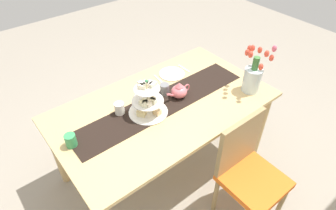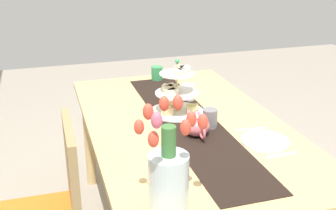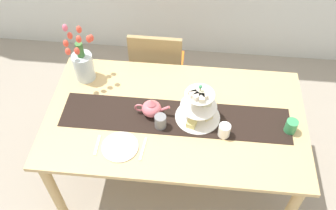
{
  "view_description": "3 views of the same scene",
  "coord_description": "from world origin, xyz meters",
  "px_view_note": "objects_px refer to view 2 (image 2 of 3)",
  "views": [
    {
      "loc": [
        1.06,
        1.37,
        2.22
      ],
      "look_at": [
        -0.0,
        0.05,
        0.79
      ],
      "focal_mm": 30.68,
      "sensor_mm": 36.0,
      "label": 1
    },
    {
      "loc": [
        -1.94,
        0.68,
        1.66
      ],
      "look_at": [
        0.08,
        0.07,
        0.83
      ],
      "focal_mm": 45.68,
      "sensor_mm": 36.0,
      "label": 2
    },
    {
      "loc": [
        0.11,
        -1.55,
        2.65
      ],
      "look_at": [
        -0.05,
        0.02,
        0.83
      ],
      "focal_mm": 39.08,
      "sensor_mm": 36.0,
      "label": 3
    }
  ],
  "objects_px": {
    "chair_left": "(49,210)",
    "fork_left": "(281,155)",
    "knife_left": "(251,129)",
    "mug_orange": "(157,73)",
    "mug_grey": "(210,118)",
    "mug_white_text": "(188,92)",
    "dining_table": "(185,139)",
    "teapot": "(197,125)",
    "tulip_vase": "(169,172)",
    "tiered_cake_stand": "(177,94)",
    "dinner_plate_left": "(265,141)"
  },
  "relations": [
    {
      "from": "fork_left",
      "to": "mug_white_text",
      "type": "height_order",
      "value": "mug_white_text"
    },
    {
      "from": "dining_table",
      "to": "knife_left",
      "type": "bearing_deg",
      "value": -121.38
    },
    {
      "from": "dining_table",
      "to": "mug_white_text",
      "type": "height_order",
      "value": "mug_white_text"
    },
    {
      "from": "dining_table",
      "to": "fork_left",
      "type": "height_order",
      "value": "fork_left"
    },
    {
      "from": "chair_left",
      "to": "tulip_vase",
      "type": "distance_m",
      "value": 0.75
    },
    {
      "from": "tiered_cake_stand",
      "to": "dinner_plate_left",
      "type": "xyz_separation_m",
      "value": [
        -0.47,
        -0.29,
        -0.1
      ]
    },
    {
      "from": "dining_table",
      "to": "mug_white_text",
      "type": "relative_size",
      "value": 18.33
    },
    {
      "from": "chair_left",
      "to": "fork_left",
      "type": "relative_size",
      "value": 6.07
    },
    {
      "from": "dining_table",
      "to": "tiered_cake_stand",
      "type": "bearing_deg",
      "value": -0.07
    },
    {
      "from": "tulip_vase",
      "to": "mug_grey",
      "type": "distance_m",
      "value": 0.73
    },
    {
      "from": "mug_orange",
      "to": "dining_table",
      "type": "bearing_deg",
      "value": 176.01
    },
    {
      "from": "tulip_vase",
      "to": "dining_table",
      "type": "bearing_deg",
      "value": -23.77
    },
    {
      "from": "tulip_vase",
      "to": "mug_orange",
      "type": "distance_m",
      "value": 1.48
    },
    {
      "from": "tiered_cake_stand",
      "to": "tulip_vase",
      "type": "xyz_separation_m",
      "value": [
        -0.84,
        0.3,
        0.03
      ]
    },
    {
      "from": "mug_grey",
      "to": "mug_white_text",
      "type": "distance_m",
      "value": 0.41
    },
    {
      "from": "dining_table",
      "to": "dinner_plate_left",
      "type": "bearing_deg",
      "value": -138.03
    },
    {
      "from": "mug_white_text",
      "to": "mug_orange",
      "type": "relative_size",
      "value": 1.0
    },
    {
      "from": "knife_left",
      "to": "dinner_plate_left",
      "type": "bearing_deg",
      "value": 180.0
    },
    {
      "from": "dinner_plate_left",
      "to": "mug_white_text",
      "type": "height_order",
      "value": "mug_white_text"
    },
    {
      "from": "dining_table",
      "to": "tulip_vase",
      "type": "height_order",
      "value": "tulip_vase"
    },
    {
      "from": "chair_left",
      "to": "mug_orange",
      "type": "height_order",
      "value": "chair_left"
    },
    {
      "from": "teapot",
      "to": "fork_left",
      "type": "distance_m",
      "value": 0.42
    },
    {
      "from": "mug_orange",
      "to": "teapot",
      "type": "bearing_deg",
      "value": 176.71
    },
    {
      "from": "tiered_cake_stand",
      "to": "mug_white_text",
      "type": "distance_m",
      "value": 0.22
    },
    {
      "from": "mug_white_text",
      "to": "chair_left",
      "type": "bearing_deg",
      "value": 121.95
    },
    {
      "from": "tulip_vase",
      "to": "tiered_cake_stand",
      "type": "bearing_deg",
      "value": -19.9
    },
    {
      "from": "mug_white_text",
      "to": "tiered_cake_stand",
      "type": "bearing_deg",
      "value": 143.22
    },
    {
      "from": "mug_orange",
      "to": "mug_grey",
      "type": "bearing_deg",
      "value": -176.77
    },
    {
      "from": "mug_white_text",
      "to": "mug_grey",
      "type": "bearing_deg",
      "value": 175.87
    },
    {
      "from": "teapot",
      "to": "tiered_cake_stand",
      "type": "bearing_deg",
      "value": -0.03
    },
    {
      "from": "knife_left",
      "to": "mug_white_text",
      "type": "height_order",
      "value": "mug_white_text"
    },
    {
      "from": "tiered_cake_stand",
      "to": "knife_left",
      "type": "relative_size",
      "value": 1.79
    },
    {
      "from": "knife_left",
      "to": "mug_white_text",
      "type": "relative_size",
      "value": 1.79
    },
    {
      "from": "knife_left",
      "to": "mug_orange",
      "type": "xyz_separation_m",
      "value": [
        0.92,
        0.24,
        0.04
      ]
    },
    {
      "from": "tulip_vase",
      "to": "knife_left",
      "type": "relative_size",
      "value": 2.44
    },
    {
      "from": "tiered_cake_stand",
      "to": "mug_grey",
      "type": "height_order",
      "value": "tiered_cake_stand"
    },
    {
      "from": "mug_grey",
      "to": "mug_orange",
      "type": "distance_m",
      "value": 0.84
    },
    {
      "from": "teapot",
      "to": "mug_white_text",
      "type": "bearing_deg",
      "value": -14.96
    },
    {
      "from": "dining_table",
      "to": "mug_orange",
      "type": "bearing_deg",
      "value": -3.99
    },
    {
      "from": "knife_left",
      "to": "mug_grey",
      "type": "bearing_deg",
      "value": 65.19
    },
    {
      "from": "dining_table",
      "to": "tulip_vase",
      "type": "bearing_deg",
      "value": 156.23
    },
    {
      "from": "dining_table",
      "to": "mug_grey",
      "type": "xyz_separation_m",
      "value": [
        -0.09,
        -0.1,
        0.15
      ]
    },
    {
      "from": "mug_orange",
      "to": "mug_white_text",
      "type": "bearing_deg",
      "value": -169.75
    },
    {
      "from": "knife_left",
      "to": "mug_white_text",
      "type": "bearing_deg",
      "value": 17.81
    },
    {
      "from": "tulip_vase",
      "to": "mug_orange",
      "type": "xyz_separation_m",
      "value": [
        1.43,
        -0.35,
        -0.09
      ]
    },
    {
      "from": "tiered_cake_stand",
      "to": "mug_orange",
      "type": "bearing_deg",
      "value": -4.97
    },
    {
      "from": "dinner_plate_left",
      "to": "fork_left",
      "type": "relative_size",
      "value": 1.53
    },
    {
      "from": "dining_table",
      "to": "teapot",
      "type": "height_order",
      "value": "teapot"
    },
    {
      "from": "dining_table",
      "to": "knife_left",
      "type": "relative_size",
      "value": 10.24
    },
    {
      "from": "tulip_vase",
      "to": "mug_orange",
      "type": "bearing_deg",
      "value": -13.9
    }
  ]
}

